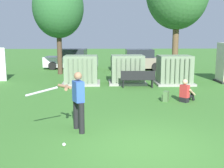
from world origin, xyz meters
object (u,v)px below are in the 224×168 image
(seated_spectator, at_px, (186,93))
(parked_car_left_of_center, at_px, (138,60))
(park_bench, at_px, (138,78))
(parked_car_leftmost, at_px, (71,60))
(transformer_mid_east, at_px, (174,70))
(transformer_west, at_px, (81,70))
(backpack, at_px, (166,96))
(transformer_mid_west, at_px, (127,70))
(sports_ball, at_px, (64,145))
(batter, at_px, (77,99))

(seated_spectator, relative_size, parked_car_left_of_center, 0.23)
(park_bench, bearing_deg, seated_spectator, -62.88)
(park_bench, height_order, parked_car_leftmost, parked_car_leftmost)
(transformer_mid_east, bearing_deg, transformer_west, 177.54)
(seated_spectator, relative_size, backpack, 2.19)
(transformer_mid_west, bearing_deg, backpack, -74.64)
(parked_car_left_of_center, bearing_deg, park_bench, -97.47)
(parked_car_leftmost, bearing_deg, sports_ball, -85.01)
(transformer_west, height_order, parked_car_leftmost, same)
(transformer_mid_east, height_order, backpack, transformer_mid_east)
(batter, distance_m, parked_car_left_of_center, 14.74)
(batter, bearing_deg, parked_car_left_of_center, 75.68)
(batter, bearing_deg, transformer_mid_west, 74.44)
(transformer_west, distance_m, batter, 7.91)
(park_bench, xyz_separation_m, sports_ball, (-2.89, -7.77, -0.49))
(transformer_mid_west, relative_size, seated_spectator, 2.18)
(transformer_mid_east, bearing_deg, seated_spectator, -97.92)
(sports_ball, bearing_deg, backpack, 52.04)
(batter, xyz_separation_m, sports_ball, (-0.24, -1.13, -0.93))
(park_bench, height_order, sports_ball, park_bench)
(park_bench, relative_size, parked_car_left_of_center, 0.43)
(transformer_west, height_order, transformer_mid_west, same)
(backpack, relative_size, parked_car_leftmost, 0.10)
(backpack, distance_m, parked_car_left_of_center, 10.73)
(sports_ball, bearing_deg, seated_spectator, 45.79)
(backpack, bearing_deg, seated_spectator, -4.84)
(parked_car_leftmost, bearing_deg, transformer_mid_west, -61.67)
(transformer_west, distance_m, parked_car_leftmost, 7.36)
(transformer_mid_west, xyz_separation_m, seated_spectator, (2.04, -4.46, -0.41))
(transformer_west, xyz_separation_m, parked_car_leftmost, (-1.27, 7.25, -0.04))
(parked_car_leftmost, relative_size, parked_car_left_of_center, 1.04)
(transformer_west, xyz_separation_m, transformer_mid_west, (2.61, 0.06, 0.00))
(parked_car_leftmost, distance_m, parked_car_left_of_center, 5.38)
(parked_car_left_of_center, bearing_deg, transformer_west, -122.30)
(park_bench, height_order, batter, batter)
(transformer_mid_east, xyz_separation_m, sports_ball, (-5.08, -8.80, -0.74))
(park_bench, relative_size, parked_car_leftmost, 0.41)
(transformer_mid_west, distance_m, parked_car_leftmost, 8.17)
(transformer_west, height_order, backpack, transformer_west)
(sports_ball, bearing_deg, parked_car_left_of_center, 75.84)
(backpack, bearing_deg, park_bench, 104.17)
(park_bench, bearing_deg, transformer_mid_east, 25.26)
(transformer_west, xyz_separation_m, batter, (0.39, -7.89, 0.19))
(backpack, xyz_separation_m, parked_car_left_of_center, (0.23, 10.72, 0.54))
(transformer_mid_east, height_order, sports_ball, transformer_mid_east)
(seated_spectator, height_order, backpack, seated_spectator)
(sports_ball, height_order, parked_car_left_of_center, parked_car_left_of_center)
(transformer_west, xyz_separation_m, seated_spectator, (4.65, -4.40, -0.41))
(transformer_mid_west, relative_size, batter, 1.21)
(transformer_mid_west, relative_size, parked_car_leftmost, 0.48)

